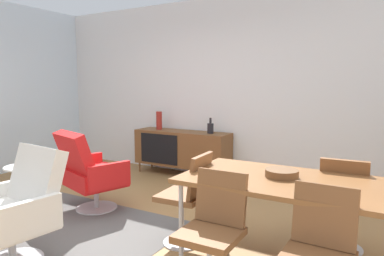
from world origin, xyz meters
TOP-DOWN VIEW (x-y plane):
  - ground_plane at (0.00, 0.00)m, footprint 8.32×8.32m
  - wall_back at (0.00, 2.60)m, footprint 6.80×0.12m
  - sideboard at (-0.53, 2.30)m, footprint 1.60×0.45m
  - vase_cobalt at (-0.98, 2.30)m, footprint 0.10×0.10m
  - vase_sculptural_dark at (-0.01, 2.30)m, footprint 0.10×0.10m
  - dining_table at (1.73, 0.19)m, footprint 1.60×0.90m
  - wooden_bowl_on_table at (1.67, 0.24)m, footprint 0.26×0.26m
  - dining_chair_front_right at (2.08, -0.37)m, footprint 0.41×0.43m
  - dining_chair_near_window at (0.84, 0.20)m, footprint 0.45×0.42m
  - dining_chair_back_right at (2.08, 0.75)m, footprint 0.42×0.44m
  - dining_chair_front_left at (1.37, -0.37)m, footprint 0.40×0.43m
  - lounge_chair_red at (-0.61, 0.40)m, footprint 0.84×0.80m
  - armchair_black_shell at (-0.24, -0.75)m, footprint 0.78×0.73m
  - side_table_round at (-1.29, 0.03)m, footprint 0.44×0.44m
  - fruit_bowl at (-1.29, 0.03)m, footprint 0.20×0.20m
  - area_rug at (-0.42, -0.18)m, footprint 2.20×1.70m

SIDE VIEW (x-z plane):
  - ground_plane at x=0.00m, z-range 0.00..0.00m
  - area_rug at x=-0.42m, z-range 0.00..0.01m
  - side_table_round at x=-1.29m, z-range 0.06..0.58m
  - sideboard at x=-0.53m, z-range 0.08..0.80m
  - lounge_chair_red at x=-0.61m, z-range -0.01..0.94m
  - armchair_black_shell at x=-0.24m, z-range -0.01..0.94m
  - dining_chair_front_right at x=2.08m, z-range 0.04..0.90m
  - dining_chair_near_window at x=0.84m, z-range 0.04..0.90m
  - dining_chair_back_right at x=2.08m, z-range 0.04..0.90m
  - dining_chair_front_left at x=1.37m, z-range 0.04..0.90m
  - fruit_bowl at x=-1.29m, z-range 0.51..0.61m
  - dining_table at x=1.73m, z-range 0.33..1.07m
  - wooden_bowl_on_table at x=1.67m, z-range 0.74..0.80m
  - vase_sculptural_dark at x=-0.01m, z-range 0.68..0.92m
  - vase_cobalt at x=-0.98m, z-range 0.72..1.02m
  - wall_back at x=0.00m, z-range 0.00..2.80m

